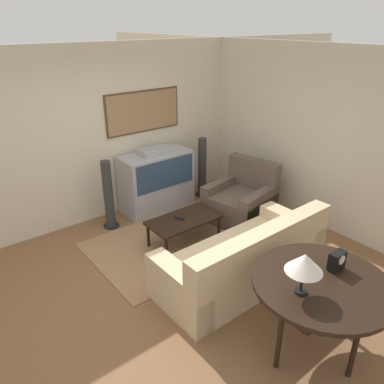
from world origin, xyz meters
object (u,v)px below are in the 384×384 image
(speaker_tower_left, at_px, (109,196))
(speaker_tower_right, at_px, (202,169))
(couch, at_px, (244,260))
(armchair, at_px, (241,201))
(coffee_table, at_px, (184,221))
(table_lamp, at_px, (305,263))
(mantel_clock, at_px, (337,261))
(tv, at_px, (157,181))
(console_table, at_px, (321,287))

(speaker_tower_left, height_order, speaker_tower_right, same)
(couch, bearing_deg, speaker_tower_left, -74.21)
(armchair, xyz_separation_m, coffee_table, (-1.17, -0.01, 0.05))
(couch, bearing_deg, table_lamp, 65.66)
(armchair, relative_size, mantel_clock, 5.80)
(couch, bearing_deg, armchair, -134.19)
(mantel_clock, relative_size, speaker_tower_left, 0.17)
(tv, bearing_deg, mantel_clock, -94.01)
(console_table, xyz_separation_m, table_lamp, (-0.28, 0.03, 0.37))
(couch, relative_size, speaker_tower_left, 1.99)
(couch, relative_size, armchair, 2.01)
(armchair, distance_m, coffee_table, 1.17)
(armchair, height_order, speaker_tower_left, speaker_tower_left)
(table_lamp, height_order, speaker_tower_right, table_lamp)
(console_table, bearing_deg, mantel_clock, 7.20)
(table_lamp, distance_m, speaker_tower_left, 3.44)
(tv, xyz_separation_m, table_lamp, (-0.78, -3.47, 0.61))
(armchair, relative_size, table_lamp, 2.74)
(coffee_table, height_order, table_lamp, table_lamp)
(console_table, bearing_deg, armchair, 59.89)
(speaker_tower_left, bearing_deg, coffee_table, -60.50)
(couch, bearing_deg, mantel_clock, 91.64)
(couch, relative_size, table_lamp, 5.51)
(tv, distance_m, coffee_table, 1.23)
(table_lamp, relative_size, speaker_tower_left, 0.36)
(tv, bearing_deg, speaker_tower_right, -5.05)
(table_lamp, bearing_deg, tv, 77.26)
(console_table, bearing_deg, speaker_tower_right, 67.23)
(speaker_tower_right, bearing_deg, coffee_table, -138.77)
(coffee_table, xyz_separation_m, console_table, (-0.19, -2.33, 0.40))
(console_table, xyz_separation_m, speaker_tower_left, (-0.43, 3.42, -0.23))
(couch, relative_size, mantel_clock, 11.64)
(console_table, height_order, speaker_tower_left, speaker_tower_left)
(couch, distance_m, console_table, 1.27)
(speaker_tower_right, bearing_deg, couch, -118.23)
(speaker_tower_left, xyz_separation_m, speaker_tower_right, (1.86, 0.00, 0.00))
(speaker_tower_right, bearing_deg, armchair, -94.13)
(speaker_tower_left, distance_m, speaker_tower_right, 1.86)
(tv, xyz_separation_m, mantel_clock, (-0.24, -3.47, 0.40))
(coffee_table, bearing_deg, tv, 75.03)
(coffee_table, height_order, console_table, console_table)
(armchair, xyz_separation_m, speaker_tower_right, (0.08, 1.08, 0.21))
(couch, height_order, armchair, armchair)
(couch, bearing_deg, speaker_tower_right, -118.52)
(tv, bearing_deg, couch, -96.84)
(couch, relative_size, speaker_tower_right, 1.99)
(coffee_table, xyz_separation_m, mantel_clock, (0.07, -2.30, 0.55))
(coffee_table, bearing_deg, mantel_clock, -88.23)
(speaker_tower_left, bearing_deg, couch, -73.92)
(tv, distance_m, table_lamp, 3.61)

